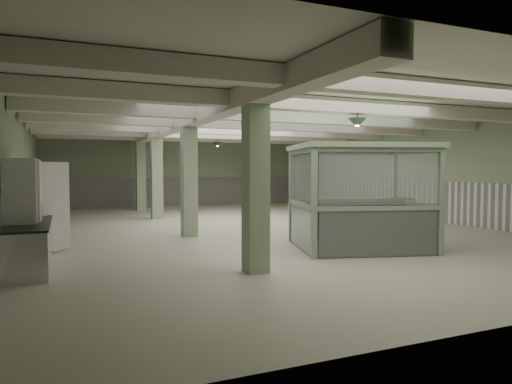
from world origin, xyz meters
name	(u,v)px	position (x,y,z in m)	size (l,w,h in m)	color
floor	(255,228)	(0.00, 0.00, 0.00)	(20.00, 20.00, 0.00)	beige
ceiling	(255,119)	(0.00, 0.00, 3.60)	(14.00, 20.00, 0.02)	white
wall_back	(183,172)	(0.00, 10.00, 1.80)	(14.00, 0.02, 3.60)	#95A785
wall_left	(18,175)	(-7.00, 0.00, 1.80)	(0.02, 20.00, 3.60)	#95A785
wall_right	(419,173)	(7.00, 0.00, 1.80)	(0.02, 20.00, 3.60)	#95A785
wainscot_left	(20,213)	(-6.97, 0.00, 0.75)	(0.05, 19.90, 1.50)	white
wainscot_right	(418,200)	(6.97, 0.00, 0.75)	(0.05, 19.90, 1.50)	white
wainscot_back	(183,191)	(0.00, 9.97, 0.75)	(13.90, 0.05, 1.50)	white
girder	(180,123)	(-2.50, 0.00, 3.38)	(0.45, 19.90, 0.40)	silver
beam_a	(417,88)	(0.00, -7.50, 3.42)	(13.90, 0.35, 0.32)	silver
beam_b	(339,106)	(0.00, -5.00, 3.42)	(13.90, 0.35, 0.32)	silver
beam_c	(289,117)	(0.00, -2.50, 3.42)	(13.90, 0.35, 0.32)	silver
beam_d	(255,125)	(0.00, 0.00, 3.42)	(13.90, 0.35, 0.32)	silver
beam_e	(230,131)	(0.00, 2.50, 3.42)	(13.90, 0.35, 0.32)	silver
beam_f	(210,135)	(0.00, 5.00, 3.42)	(13.90, 0.35, 0.32)	silver
beam_g	(195,138)	(0.00, 7.50, 3.42)	(13.90, 0.35, 0.32)	silver
column_a	(256,178)	(-2.50, -6.00, 1.80)	(0.42, 0.42, 3.60)	#9BB491
column_b	(189,175)	(-2.50, -1.00, 1.80)	(0.42, 0.42, 3.60)	#9BB491
column_c	(157,173)	(-2.50, 4.00, 1.80)	(0.42, 0.42, 3.60)	#9BB491
column_d	(141,172)	(-2.50, 8.00, 1.80)	(0.42, 0.42, 3.60)	#9BB491
pendant_front	(357,123)	(0.50, -5.00, 3.05)	(0.44, 0.44, 0.22)	#2C3B2D
pendant_mid	(263,137)	(0.50, 0.50, 3.05)	(0.44, 0.44, 0.22)	#2C3B2D
pendant_back	(218,144)	(0.50, 5.50, 3.05)	(0.44, 0.44, 0.22)	#2C3B2D
prep_counter	(31,238)	(-6.54, -2.94, 0.46)	(0.85, 4.85, 0.91)	silver
pitcher_near	(35,211)	(-6.46, -2.72, 1.02)	(0.17, 0.19, 0.25)	silver
pitcher_far	(41,209)	(-6.37, -2.09, 1.02)	(0.17, 0.19, 0.25)	silver
veg_colander	(32,213)	(-6.54, -2.56, 0.99)	(0.38, 0.38, 0.17)	#404045
orange_bowl	(34,212)	(-6.54, -1.79, 0.94)	(0.22, 0.22, 0.08)	#B2B2B7
walkin_cooler	(26,211)	(-6.62, -3.09, 1.08)	(1.08, 2.36, 2.17)	white
guard_booth	(360,178)	(0.90, -4.57, 1.74)	(3.80, 3.46, 2.57)	#87A483
filing_cabinet	(402,220)	(2.56, -4.20, 0.60)	(0.39, 0.55, 1.20)	#606554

